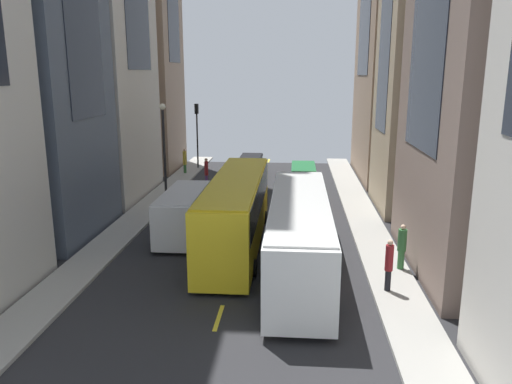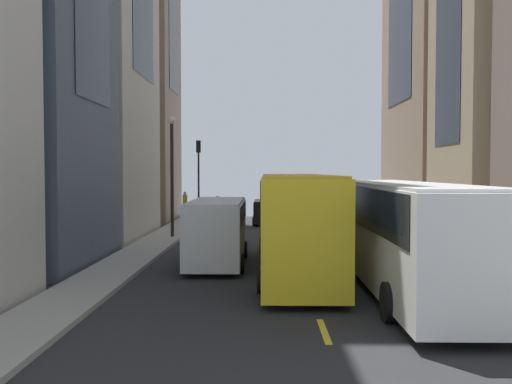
{
  "view_description": "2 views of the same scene",
  "coord_description": "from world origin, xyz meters",
  "px_view_note": "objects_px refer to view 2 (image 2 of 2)",
  "views": [
    {
      "loc": [
        -2.7,
        29.17,
        8.79
      ],
      "look_at": [
        -0.65,
        3.53,
        2.61
      ],
      "focal_mm": 34.99,
      "sensor_mm": 36.0,
      "label": 1
    },
    {
      "loc": [
        1.39,
        25.28,
        3.72
      ],
      "look_at": [
        1.77,
        0.39,
        2.78
      ],
      "focal_mm": 38.7,
      "sensor_mm": 36.0,
      "label": 2
    }
  ],
  "objects_px": {
    "pedestrian_walking_far": "(218,212)",
    "streetcar_yellow": "(295,214)",
    "car_black_0": "(267,210)",
    "car_orange_2": "(360,225)",
    "city_bus_white": "(401,225)",
    "car_green_1": "(340,215)",
    "pedestrian_crossing_near": "(185,206)",
    "delivery_van_white": "(217,227)",
    "traffic_light_near_corner": "(199,164)"
  },
  "relations": [
    {
      "from": "pedestrian_walking_far",
      "to": "streetcar_yellow",
      "type": "bearing_deg",
      "value": -40.81
    },
    {
      "from": "streetcar_yellow",
      "to": "car_black_0",
      "type": "height_order",
      "value": "streetcar_yellow"
    },
    {
      "from": "car_orange_2",
      "to": "pedestrian_walking_far",
      "type": "height_order",
      "value": "pedestrian_walking_far"
    },
    {
      "from": "city_bus_white",
      "to": "streetcar_yellow",
      "type": "height_order",
      "value": "streetcar_yellow"
    },
    {
      "from": "car_green_1",
      "to": "pedestrian_crossing_near",
      "type": "relative_size",
      "value": 2.21
    },
    {
      "from": "city_bus_white",
      "to": "car_green_1",
      "type": "height_order",
      "value": "city_bus_white"
    },
    {
      "from": "pedestrian_crossing_near",
      "to": "car_green_1",
      "type": "bearing_deg",
      "value": -44.59
    },
    {
      "from": "pedestrian_crossing_near",
      "to": "delivery_van_white",
      "type": "bearing_deg",
      "value": -101.28
    },
    {
      "from": "city_bus_white",
      "to": "streetcar_yellow",
      "type": "xyz_separation_m",
      "value": [
        3.2,
        -3.12,
        0.11
      ]
    },
    {
      "from": "pedestrian_walking_far",
      "to": "traffic_light_near_corner",
      "type": "bearing_deg",
      "value": 139.47
    },
    {
      "from": "city_bus_white",
      "to": "traffic_light_near_corner",
      "type": "xyz_separation_m",
      "value": [
        9.27,
        -23.81,
        2.22
      ]
    },
    {
      "from": "delivery_van_white",
      "to": "car_orange_2",
      "type": "xyz_separation_m",
      "value": [
        -6.76,
        -6.52,
        -0.57
      ]
    },
    {
      "from": "delivery_van_white",
      "to": "pedestrian_crossing_near",
      "type": "bearing_deg",
      "value": -77.63
    },
    {
      "from": "car_green_1",
      "to": "pedestrian_walking_far",
      "type": "relative_size",
      "value": 2.16
    },
    {
      "from": "streetcar_yellow",
      "to": "car_orange_2",
      "type": "xyz_separation_m",
      "value": [
        -3.76,
        -7.59,
        -1.18
      ]
    },
    {
      "from": "car_black_0",
      "to": "pedestrian_walking_far",
      "type": "bearing_deg",
      "value": 52.82
    },
    {
      "from": "pedestrian_crossing_near",
      "to": "pedestrian_walking_far",
      "type": "bearing_deg",
      "value": -80.65
    },
    {
      "from": "car_green_1",
      "to": "pedestrian_walking_far",
      "type": "xyz_separation_m",
      "value": [
        7.7,
        0.12,
        0.19
      ]
    },
    {
      "from": "delivery_van_white",
      "to": "car_green_1",
      "type": "bearing_deg",
      "value": -116.9
    },
    {
      "from": "city_bus_white",
      "to": "pedestrian_crossing_near",
      "type": "relative_size",
      "value": 6.07
    },
    {
      "from": "car_orange_2",
      "to": "city_bus_white",
      "type": "bearing_deg",
      "value": 87.0
    },
    {
      "from": "delivery_van_white",
      "to": "car_orange_2",
      "type": "height_order",
      "value": "delivery_van_white"
    },
    {
      "from": "city_bus_white",
      "to": "delivery_van_white",
      "type": "bearing_deg",
      "value": -34.04
    },
    {
      "from": "car_green_1",
      "to": "pedestrian_crossing_near",
      "type": "distance_m",
      "value": 11.08
    },
    {
      "from": "streetcar_yellow",
      "to": "pedestrian_walking_far",
      "type": "relative_size",
      "value": 5.83
    },
    {
      "from": "streetcar_yellow",
      "to": "pedestrian_walking_far",
      "type": "height_order",
      "value": "streetcar_yellow"
    },
    {
      "from": "car_green_1",
      "to": "car_orange_2",
      "type": "xyz_separation_m",
      "value": [
        -0.14,
        6.52,
        -0.05
      ]
    },
    {
      "from": "car_orange_2",
      "to": "pedestrian_walking_far",
      "type": "bearing_deg",
      "value": -39.25
    },
    {
      "from": "delivery_van_white",
      "to": "city_bus_white",
      "type": "bearing_deg",
      "value": 145.96
    },
    {
      "from": "streetcar_yellow",
      "to": "delivery_van_white",
      "type": "xyz_separation_m",
      "value": [
        3.0,
        -1.07,
        -0.61
      ]
    },
    {
      "from": "city_bus_white",
      "to": "car_green_1",
      "type": "relative_size",
      "value": 2.75
    },
    {
      "from": "car_black_0",
      "to": "pedestrian_crossing_near",
      "type": "distance_m",
      "value": 5.82
    },
    {
      "from": "streetcar_yellow",
      "to": "delivery_van_white",
      "type": "height_order",
      "value": "streetcar_yellow"
    },
    {
      "from": "city_bus_white",
      "to": "pedestrian_crossing_near",
      "type": "bearing_deg",
      "value": -64.9
    },
    {
      "from": "city_bus_white",
      "to": "pedestrian_crossing_near",
      "type": "xyz_separation_m",
      "value": [
        9.92,
        -21.19,
        -0.73
      ]
    },
    {
      "from": "pedestrian_crossing_near",
      "to": "traffic_light_near_corner",
      "type": "distance_m",
      "value": 4.0
    },
    {
      "from": "streetcar_yellow",
      "to": "car_green_1",
      "type": "relative_size",
      "value": 2.7
    },
    {
      "from": "delivery_van_white",
      "to": "car_black_0",
      "type": "distance_m",
      "value": 17.23
    },
    {
      "from": "city_bus_white",
      "to": "streetcar_yellow",
      "type": "bearing_deg",
      "value": -44.29
    },
    {
      "from": "delivery_van_white",
      "to": "car_green_1",
      "type": "height_order",
      "value": "delivery_van_white"
    },
    {
      "from": "car_green_1",
      "to": "pedestrian_crossing_near",
      "type": "height_order",
      "value": "pedestrian_crossing_near"
    },
    {
      "from": "car_orange_2",
      "to": "pedestrian_crossing_near",
      "type": "distance_m",
      "value": 14.83
    },
    {
      "from": "car_black_0",
      "to": "car_green_1",
      "type": "height_order",
      "value": "car_green_1"
    },
    {
      "from": "delivery_van_white",
      "to": "traffic_light_near_corner",
      "type": "xyz_separation_m",
      "value": [
        3.07,
        -19.62,
        2.72
      ]
    },
    {
      "from": "pedestrian_walking_far",
      "to": "traffic_light_near_corner",
      "type": "relative_size",
      "value": 0.37
    },
    {
      "from": "pedestrian_walking_far",
      "to": "delivery_van_white",
      "type": "bearing_deg",
      "value": -52.29
    },
    {
      "from": "city_bus_white",
      "to": "streetcar_yellow",
      "type": "distance_m",
      "value": 4.47
    },
    {
      "from": "pedestrian_walking_far",
      "to": "pedestrian_crossing_near",
      "type": "bearing_deg",
      "value": 155.92
    },
    {
      "from": "delivery_van_white",
      "to": "car_orange_2",
      "type": "bearing_deg",
      "value": -136.01
    },
    {
      "from": "streetcar_yellow",
      "to": "car_green_1",
      "type": "bearing_deg",
      "value": -104.38
    }
  ]
}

